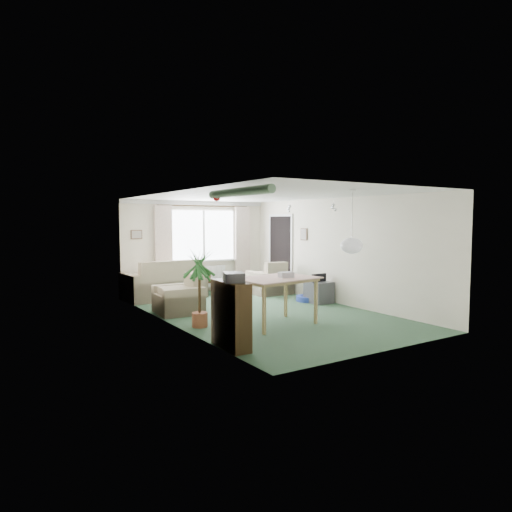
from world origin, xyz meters
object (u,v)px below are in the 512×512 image
houseplant (200,288)px  sofa (164,279)px  armchair_left (178,293)px  armchair_corner (269,277)px  dining_table (276,302)px  tv_cube (319,292)px  pet_bed (309,298)px  bookshelf (231,315)px  coffee_table (206,287)px

houseplant → sofa: bearing=80.2°
armchair_left → armchair_corner: bearing=113.6°
sofa → dining_table: (0.68, -3.78, -0.05)m
houseplant → dining_table: (1.23, -0.60, -0.27)m
armchair_left → tv_cube: (3.20, -0.62, -0.16)m
dining_table → pet_bed: dining_table is taller
sofa → houseplant: 3.24m
bookshelf → sofa: bearing=83.2°
armchair_corner → armchair_left: (-2.98, -1.09, -0.02)m
coffee_table → tv_cube: tv_cube is taller
armchair_corner → dining_table: 3.56m
armchair_corner → armchair_left: 3.17m
armchair_corner → bookshelf: size_ratio=0.95×
dining_table → armchair_left: bearing=119.2°
coffee_table → dining_table: dining_table is taller
dining_table → sofa: bearing=100.2°
coffee_table → tv_cube: size_ratio=1.52×
tv_cube → pet_bed: tv_cube is taller
armchair_left → dining_table: bearing=32.8°
bookshelf → armchair_corner: bearing=51.9°
houseplant → bookshelf: bearing=-97.3°
armchair_left → bookshelf: bookshelf is taller
houseplant → pet_bed: houseplant is taller
armchair_left → bookshelf: 2.84m
armchair_left → pet_bed: bearing=87.6°
houseplant → pet_bed: 3.51m
houseplant → pet_bed: size_ratio=2.30×
armchair_corner → tv_cube: 1.73m
armchair_left → dining_table: 2.22m
houseplant → tv_cube: (3.35, 0.72, -0.45)m
armchair_corner → coffee_table: size_ratio=1.16×
houseplant → armchair_left: bearing=83.6°
tv_cube → pet_bed: 0.35m
armchair_corner → houseplant: 3.97m
houseplant → tv_cube: size_ratio=2.59×
sofa → dining_table: bearing=96.7°
armchair_left → bookshelf: size_ratio=0.91×
coffee_table → houseplant: 3.64m
pet_bed → coffee_table: bearing=126.6°
bookshelf → tv_cube: bookshelf is taller
coffee_table → houseplant: houseplant is taller
pet_bed → armchair_corner: bearing=97.0°
tv_cube → pet_bed: bearing=98.6°
sofa → pet_bed: sofa is taller
houseplant → dining_table: size_ratio=1.03×
armchair_corner → sofa: bearing=-12.1°
tv_cube → coffee_table: bearing=122.9°
bookshelf → coffee_table: bearing=70.3°
sofa → bookshelf: 4.72m
houseplant → coffee_table: bearing=62.2°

